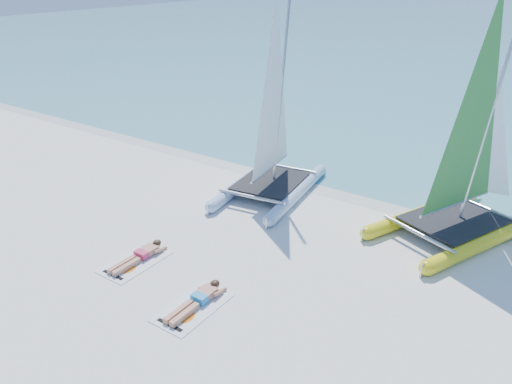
# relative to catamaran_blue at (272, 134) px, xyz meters

# --- Properties ---
(ground) EXTENTS (140.00, 140.00, 0.00)m
(ground) POSITION_rel_catamaran_blue_xyz_m (2.25, -4.12, -2.05)
(ground) COLOR silver
(ground) RESTS_ON ground
(wet_sand_strip) EXTENTS (140.00, 1.40, 0.01)m
(wet_sand_strip) POSITION_rel_catamaran_blue_xyz_m (2.25, 1.38, -2.05)
(wet_sand_strip) COLOR silver
(wet_sand_strip) RESTS_ON ground
(catamaran_blue) EXTENTS (3.10, 5.32, 6.87)m
(catamaran_blue) POSITION_rel_catamaran_blue_xyz_m (0.00, 0.00, 0.00)
(catamaran_blue) COLOR silver
(catamaran_blue) RESTS_ON ground
(catamaran_yellow) EXTENTS (4.34, 5.81, 7.17)m
(catamaran_yellow) POSITION_rel_catamaran_blue_xyz_m (6.11, 0.99, 0.21)
(catamaran_yellow) COLOR yellow
(catamaran_yellow) RESTS_ON ground
(towel_a) EXTENTS (1.00, 1.85, 0.02)m
(towel_a) POSITION_rel_catamaran_blue_xyz_m (-0.48, -5.81, -2.04)
(towel_a) COLOR white
(towel_a) RESTS_ON ground
(sunbather_a) EXTENTS (0.37, 1.73, 0.26)m
(sunbather_a) POSITION_rel_catamaran_blue_xyz_m (-0.48, -5.62, -1.93)
(sunbather_a) COLOR tan
(sunbather_a) RESTS_ON towel_a
(towel_b) EXTENTS (1.00, 1.85, 0.02)m
(towel_b) POSITION_rel_catamaran_blue_xyz_m (2.03, -6.40, -2.04)
(towel_b) COLOR white
(towel_b) RESTS_ON ground
(sunbather_b) EXTENTS (0.37, 1.73, 0.26)m
(sunbather_b) POSITION_rel_catamaran_blue_xyz_m (2.03, -6.21, -1.93)
(sunbather_b) COLOR tan
(sunbather_b) RESTS_ON towel_b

